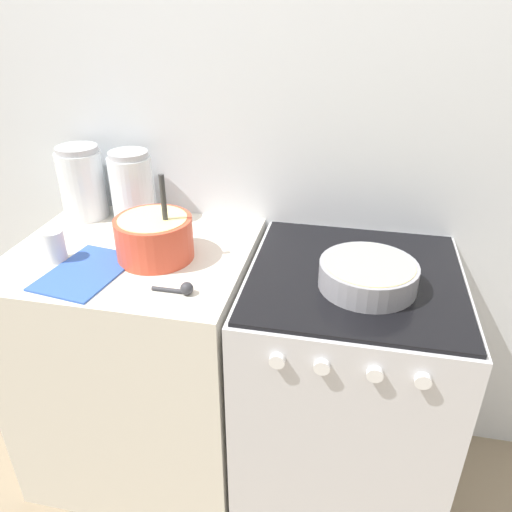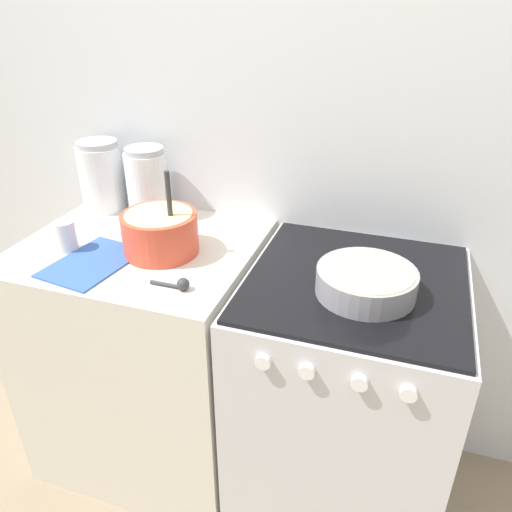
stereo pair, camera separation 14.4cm
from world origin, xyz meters
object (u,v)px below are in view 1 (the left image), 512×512
at_px(baking_pan, 368,274).
at_px(mixing_bowl, 154,235).
at_px(storage_jar_middle, 133,192).
at_px(tin_can, 54,246).
at_px(stove, 343,389).
at_px(storage_jar_left, 83,187).

bearing_deg(baking_pan, mixing_bowl, 176.13).
relative_size(mixing_bowl, storage_jar_middle, 1.08).
relative_size(mixing_bowl, tin_can, 2.74).
bearing_deg(tin_can, mixing_bowl, 16.08).
distance_m(mixing_bowl, tin_can, 0.30).
bearing_deg(baking_pan, tin_can, -177.53).
bearing_deg(tin_can, stove, 6.75).
distance_m(mixing_bowl, baking_pan, 0.64).
height_order(storage_jar_left, storage_jar_middle, storage_jar_left).
xyz_separation_m(baking_pan, storage_jar_left, (-1.00, 0.29, 0.07)).
distance_m(baking_pan, storage_jar_middle, 0.87).
bearing_deg(mixing_bowl, tin_can, -163.92).
height_order(baking_pan, tin_can, tin_can).
height_order(storage_jar_left, tin_can, storage_jar_left).
bearing_deg(storage_jar_left, storage_jar_middle, 0.00).
bearing_deg(storage_jar_middle, baking_pan, -19.64).
xyz_separation_m(baking_pan, tin_can, (-0.92, -0.04, 0.01)).
bearing_deg(storage_jar_middle, mixing_bowl, -54.44).
bearing_deg(baking_pan, stove, 115.26).
distance_m(storage_jar_middle, tin_can, 0.35).
bearing_deg(baking_pan, storage_jar_left, 163.83).
height_order(storage_jar_middle, tin_can, storage_jar_middle).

